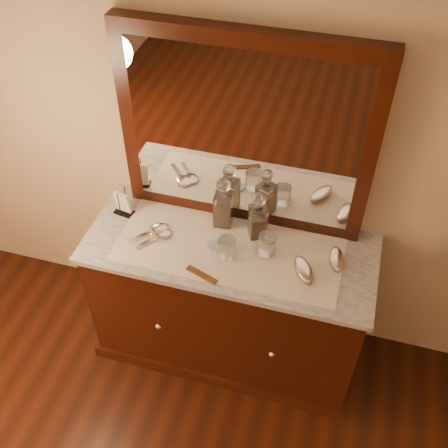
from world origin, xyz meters
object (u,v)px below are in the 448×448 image
(napkin_rack, at_px, (123,204))
(decanter_right, at_px, (258,219))
(pin_dish, at_px, (214,246))
(mirror_frame, at_px, (245,134))
(comb, at_px, (202,275))
(hand_mirror_outer, at_px, (155,231))
(brush_near, at_px, (303,270))
(brush_far, at_px, (337,260))
(hand_mirror_inner, at_px, (159,236))
(decanter_left, at_px, (223,207))
(dresser_cabinet, at_px, (229,302))

(napkin_rack, height_order, decanter_right, decanter_right)
(pin_dish, relative_size, napkin_rack, 0.47)
(decanter_right, bearing_deg, mirror_frame, 130.55)
(comb, height_order, hand_mirror_outer, hand_mirror_outer)
(napkin_rack, distance_m, decanter_right, 0.71)
(brush_near, bearing_deg, pin_dish, 173.81)
(comb, distance_m, hand_mirror_outer, 0.38)
(decanter_right, relative_size, hand_mirror_outer, 1.38)
(decanter_right, bearing_deg, napkin_rack, -177.54)
(decanter_right, distance_m, hand_mirror_outer, 0.52)
(mirror_frame, bearing_deg, brush_far, -22.02)
(mirror_frame, distance_m, napkin_rack, 0.76)
(decanter_right, bearing_deg, hand_mirror_outer, -166.11)
(brush_near, relative_size, hand_mirror_inner, 0.96)
(napkin_rack, distance_m, hand_mirror_inner, 0.28)
(hand_mirror_inner, bearing_deg, napkin_rack, 153.15)
(decanter_left, xyz_separation_m, hand_mirror_outer, (-0.31, -0.16, -0.10))
(comb, bearing_deg, brush_far, 42.38)
(decanter_left, bearing_deg, brush_near, -26.39)
(hand_mirror_outer, relative_size, hand_mirror_inner, 1.04)
(decanter_left, relative_size, brush_near, 1.60)
(decanter_left, distance_m, hand_mirror_inner, 0.35)
(pin_dish, distance_m, brush_near, 0.45)
(mirror_frame, xyz_separation_m, napkin_rack, (-0.60, -0.16, -0.44))
(dresser_cabinet, xyz_separation_m, decanter_right, (0.11, 0.12, 0.55))
(brush_far, height_order, hand_mirror_outer, brush_far)
(dresser_cabinet, height_order, decanter_right, decanter_right)
(mirror_frame, xyz_separation_m, comb, (-0.08, -0.46, -0.49))
(mirror_frame, distance_m, hand_mirror_outer, 0.67)
(napkin_rack, bearing_deg, hand_mirror_outer, -24.13)
(hand_mirror_inner, bearing_deg, comb, -32.70)
(dresser_cabinet, distance_m, comb, 0.50)
(decanter_left, bearing_deg, mirror_frame, 51.95)
(pin_dish, bearing_deg, decanter_right, 37.74)
(decanter_right, xyz_separation_m, hand_mirror_inner, (-0.46, -0.15, -0.10))
(comb, bearing_deg, pin_dish, 108.13)
(decanter_left, height_order, hand_mirror_inner, decanter_left)
(brush_far, bearing_deg, hand_mirror_outer, -177.22)
(dresser_cabinet, bearing_deg, hand_mirror_inner, -173.95)
(napkin_rack, relative_size, hand_mirror_outer, 0.78)
(decanter_left, bearing_deg, pin_dish, -89.12)
(brush_near, distance_m, hand_mirror_outer, 0.77)
(napkin_rack, distance_m, brush_near, 0.99)
(mirror_frame, height_order, pin_dish, mirror_frame)
(decanter_right, relative_size, brush_near, 1.50)
(dresser_cabinet, height_order, hand_mirror_outer, hand_mirror_outer)
(pin_dish, xyz_separation_m, napkin_rack, (-0.52, 0.11, 0.05))
(napkin_rack, bearing_deg, mirror_frame, 14.98)
(decanter_right, bearing_deg, brush_near, -35.52)
(comb, distance_m, brush_far, 0.64)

